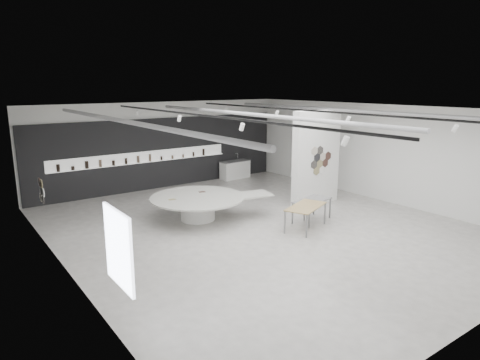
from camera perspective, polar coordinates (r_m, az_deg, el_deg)
room at (r=13.45m, az=2.53°, el=1.99°), size 12.02×14.02×3.82m
back_wall_display at (r=19.37m, az=-10.34°, el=3.52°), size 11.80×0.27×3.10m
partition_column at (r=16.61m, az=10.12°, el=2.91°), size 2.20×0.38×3.60m
display_island at (r=14.72m, az=-5.40°, el=-3.26°), size 4.36×3.80×0.83m
sample_table_wood at (r=13.84m, az=8.77°, el=-3.67°), size 1.81×1.37×0.76m
sample_table_stone at (r=14.66m, az=9.58°, el=-2.86°), size 1.58×1.04×0.75m
kitchen_counter at (r=21.04m, az=-0.67°, el=1.40°), size 1.58×0.70×1.22m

